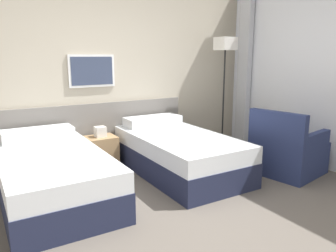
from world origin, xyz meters
TOP-DOWN VIEW (x-y plane):
  - ground_plane at (0.00, 0.00)m, footprint 16.00×16.00m
  - wall_headboard at (-0.02, 2.16)m, footprint 10.00×0.10m
  - bed_near_door at (-1.07, 1.15)m, footprint 1.03×1.91m
  - bed_near_window at (0.54, 1.15)m, footprint 1.03×1.91m
  - nightstand at (-0.26, 1.87)m, footprint 0.40×0.35m
  - floor_lamp at (1.71, 1.66)m, footprint 0.26×0.26m
  - armchair at (1.72, 0.38)m, footprint 0.90×0.87m

SIDE VIEW (x-z plane):
  - ground_plane at x=0.00m, z-range 0.00..0.00m
  - nightstand at x=-0.26m, z-range -0.06..0.51m
  - bed_near_door at x=-1.07m, z-range -0.05..0.58m
  - bed_near_window at x=0.54m, z-range -0.05..0.58m
  - armchair at x=1.72m, z-range -0.15..0.70m
  - wall_headboard at x=-0.02m, z-range -0.05..2.65m
  - floor_lamp at x=1.71m, z-range 0.63..2.42m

